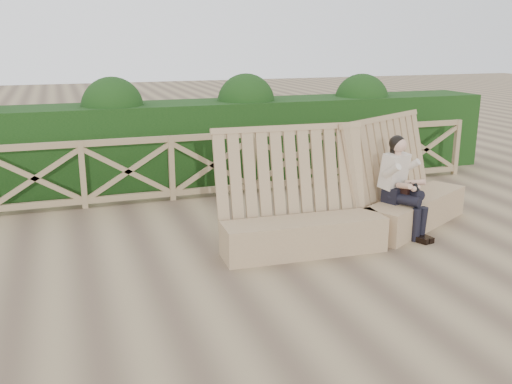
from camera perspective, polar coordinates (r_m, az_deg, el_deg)
name	(u,v)px	position (r m, az deg, el deg)	size (l,w,h in m)	color
ground	(290,272)	(6.78, 3.47, -7.99)	(60.00, 60.00, 0.00)	brown
bench	(360,209)	(7.91, 10.37, -1.72)	(4.07, 1.68, 1.58)	#987B57
woman	(401,182)	(8.09, 14.31, 0.97)	(0.54, 0.87, 1.38)	black
guardrail	(213,165)	(9.79, -4.35, 2.71)	(10.10, 0.09, 1.10)	#907654
hedge	(196,142)	(10.89, -6.00, 5.01)	(12.00, 1.20, 1.50)	black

